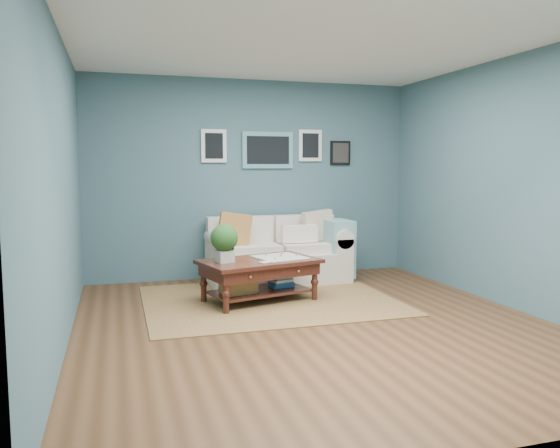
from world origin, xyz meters
name	(u,v)px	position (x,y,z in m)	size (l,w,h in m)	color
room_shell	(315,184)	(0.01, 0.06, 1.36)	(5.00, 5.02, 2.70)	brown
area_rug	(269,300)	(-0.17, 1.05, 0.01)	(2.79, 2.23, 0.01)	brown
loveseat	(283,252)	(0.29, 2.02, 0.39)	(1.86, 0.85, 0.96)	white
coffee_table	(254,267)	(-0.36, 1.03, 0.40)	(1.43, 1.05, 0.90)	black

